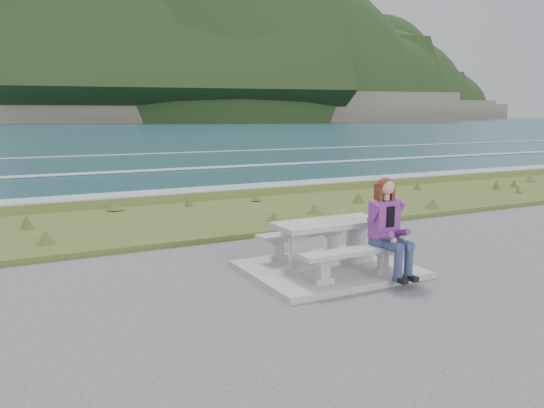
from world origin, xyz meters
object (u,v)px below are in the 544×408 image
picnic_table (329,231)px  bench_landward (355,255)px  bench_seaward (306,237)px  seated_woman (391,241)px

picnic_table → bench_landward: bearing=-90.0°
bench_seaward → picnic_table: bearing=-90.0°
picnic_table → bench_seaward: picnic_table is taller
bench_landward → seated_woman: size_ratio=1.21×
picnic_table → bench_seaward: 0.74m
picnic_table → bench_seaward: size_ratio=1.00×
picnic_table → seated_woman: 1.01m
bench_landward → bench_seaward: 1.40m
bench_landward → bench_seaward: (0.00, 1.40, 0.00)m
bench_landward → seated_woman: (0.56, -0.14, 0.20)m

